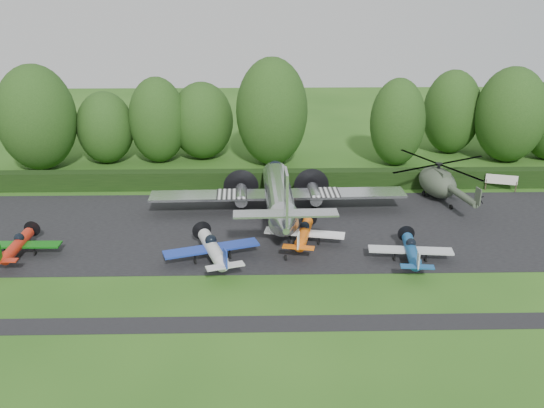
{
  "coord_description": "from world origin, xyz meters",
  "views": [
    {
      "loc": [
        2.12,
        -41.12,
        22.51
      ],
      "look_at": [
        3.24,
        9.87,
        2.5
      ],
      "focal_mm": 40.0,
      "sensor_mm": 36.0,
      "label": 1
    }
  ],
  "objects_px": {
    "helicopter": "(438,180)",
    "light_plane_orange": "(304,233)",
    "sign_board": "(501,180)",
    "light_plane_white": "(213,249)",
    "light_plane_red": "(17,245)",
    "light_plane_blue": "(411,251)",
    "transport_plane": "(279,196)"
  },
  "relations": [
    {
      "from": "light_plane_white",
      "to": "helicopter",
      "type": "height_order",
      "value": "helicopter"
    },
    {
      "from": "light_plane_red",
      "to": "helicopter",
      "type": "bearing_deg",
      "value": 17.7
    },
    {
      "from": "transport_plane",
      "to": "helicopter",
      "type": "relative_size",
      "value": 1.79
    },
    {
      "from": "sign_board",
      "to": "light_plane_white",
      "type": "bearing_deg",
      "value": -167.5
    },
    {
      "from": "light_plane_red",
      "to": "light_plane_white",
      "type": "height_order",
      "value": "light_plane_white"
    },
    {
      "from": "light_plane_red",
      "to": "helicopter",
      "type": "relative_size",
      "value": 0.51
    },
    {
      "from": "light_plane_orange",
      "to": "sign_board",
      "type": "xyz_separation_m",
      "value": [
        22.13,
        13.07,
        0.13
      ]
    },
    {
      "from": "light_plane_red",
      "to": "helicopter",
      "type": "distance_m",
      "value": 40.55
    },
    {
      "from": "transport_plane",
      "to": "sign_board",
      "type": "bearing_deg",
      "value": 17.42
    },
    {
      "from": "light_plane_red",
      "to": "light_plane_white",
      "type": "distance_m",
      "value": 16.33
    },
    {
      "from": "light_plane_blue",
      "to": "light_plane_white",
      "type": "bearing_deg",
      "value": 172.77
    },
    {
      "from": "light_plane_orange",
      "to": "sign_board",
      "type": "bearing_deg",
      "value": 18.92
    },
    {
      "from": "light_plane_orange",
      "to": "helicopter",
      "type": "distance_m",
      "value": 18.32
    },
    {
      "from": "transport_plane",
      "to": "light_plane_red",
      "type": "distance_m",
      "value": 23.37
    },
    {
      "from": "helicopter",
      "to": "sign_board",
      "type": "distance_m",
      "value": 7.84
    },
    {
      "from": "helicopter",
      "to": "light_plane_red",
      "type": "bearing_deg",
      "value": -149.43
    },
    {
      "from": "light_plane_white",
      "to": "sign_board",
      "type": "distance_m",
      "value": 33.87
    },
    {
      "from": "light_plane_red",
      "to": "light_plane_blue",
      "type": "relative_size",
      "value": 0.99
    },
    {
      "from": "light_plane_red",
      "to": "light_plane_blue",
      "type": "bearing_deg",
      "value": -3.88
    },
    {
      "from": "light_plane_white",
      "to": "light_plane_orange",
      "type": "xyz_separation_m",
      "value": [
        7.58,
        3.21,
        -0.14
      ]
    },
    {
      "from": "light_plane_orange",
      "to": "helicopter",
      "type": "bearing_deg",
      "value": 25.38
    },
    {
      "from": "light_plane_orange",
      "to": "light_plane_blue",
      "type": "height_order",
      "value": "light_plane_orange"
    },
    {
      "from": "light_plane_red",
      "to": "light_plane_orange",
      "type": "xyz_separation_m",
      "value": [
        23.85,
        1.8,
        0.03
      ]
    },
    {
      "from": "light_plane_orange",
      "to": "light_plane_blue",
      "type": "distance_m",
      "value": 9.21
    },
    {
      "from": "light_plane_orange",
      "to": "light_plane_blue",
      "type": "xyz_separation_m",
      "value": [
        8.48,
        -3.57,
        -0.02
      ]
    },
    {
      "from": "light_plane_orange",
      "to": "helicopter",
      "type": "relative_size",
      "value": 0.53
    },
    {
      "from": "light_plane_blue",
      "to": "helicopter",
      "type": "xyz_separation_m",
      "value": [
        6.12,
        14.6,
        0.97
      ]
    },
    {
      "from": "light_plane_white",
      "to": "helicopter",
      "type": "xyz_separation_m",
      "value": [
        22.18,
        14.23,
        0.8
      ]
    },
    {
      "from": "light_plane_orange",
      "to": "light_plane_red",
      "type": "bearing_deg",
      "value": 172.65
    },
    {
      "from": "transport_plane",
      "to": "light_plane_blue",
      "type": "height_order",
      "value": "transport_plane"
    },
    {
      "from": "helicopter",
      "to": "light_plane_orange",
      "type": "bearing_deg",
      "value": -130.83
    },
    {
      "from": "light_plane_white",
      "to": "light_plane_orange",
      "type": "distance_m",
      "value": 8.23
    }
  ]
}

